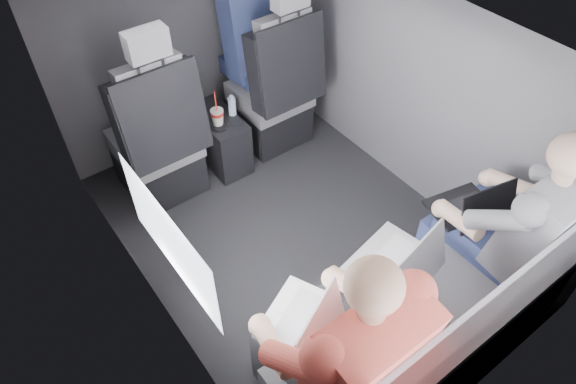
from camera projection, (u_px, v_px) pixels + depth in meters
floor at (296, 236)px, 3.23m from camera, size 2.60×2.60×0.00m
ceiling at (299, 41)px, 2.26m from camera, size 2.60×2.60×0.00m
panel_left at (143, 233)px, 2.37m from camera, size 0.02×2.60×1.35m
panel_right at (414, 97)px, 3.12m from camera, size 0.02×2.60×1.35m
panel_front at (180, 53)px, 3.47m from camera, size 1.80×0.02×1.35m
panel_back at (499, 331)px, 2.02m from camera, size 1.80×0.02×1.35m
side_window at (169, 241)px, 2.05m from camera, size 0.02×0.75×0.42m
seatbelt at (289, 55)px, 3.22m from camera, size 0.35×0.11×0.59m
front_seat_left at (159, 146)px, 3.22m from camera, size 0.52×0.58×1.26m
front_seat_right at (275, 96)px, 3.60m from camera, size 0.52×0.58×1.26m
center_console at (220, 139)px, 3.58m from camera, size 0.24×0.48×0.41m
rear_bench at (434, 334)px, 2.41m from camera, size 1.60×0.57×0.92m
soda_cup at (217, 117)px, 3.32m from camera, size 0.09×0.09×0.26m
water_bottle at (232, 106)px, 3.40m from camera, size 0.05×0.05×0.15m
laptop_white at (306, 321)px, 2.09m from camera, size 0.41×0.44×0.25m
laptop_silver at (399, 263)px, 2.29m from camera, size 0.43×0.41×0.27m
laptop_black at (470, 206)px, 2.54m from camera, size 0.36×0.35×0.23m
passenger_rear_left at (339, 347)px, 1.99m from camera, size 0.54×0.66×1.29m
passenger_rear_right at (509, 224)px, 2.46m from camera, size 0.51×0.63×1.24m
passenger_front_right at (254, 33)px, 3.49m from camera, size 0.43×0.43×0.90m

